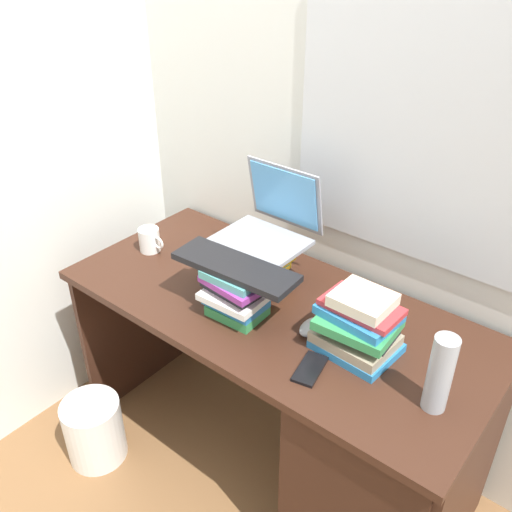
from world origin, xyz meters
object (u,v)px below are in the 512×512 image
at_px(desk, 359,436).
at_px(water_bottle, 440,374).
at_px(keyboard, 235,267).
at_px(mug, 150,240).
at_px(computer_mouse, 311,327).
at_px(book_stack_keyboard_riser, 236,292).
at_px(wastebasket, 94,430).
at_px(laptop, 270,222).
at_px(book_stack_tall, 259,263).
at_px(cell_phone, 310,369).
at_px(book_stack_side, 358,325).

relative_size(desk, water_bottle, 6.36).
distance_m(keyboard, mug, 0.54).
relative_size(desk, computer_mouse, 14.33).
height_order(book_stack_keyboard_riser, wastebasket, book_stack_keyboard_riser).
bearing_deg(laptop, desk, -17.55).
xyz_separation_m(desk, book_stack_tall, (-0.51, 0.10, 0.43)).
bearing_deg(desk, computer_mouse, -177.82).
bearing_deg(keyboard, water_bottle, -1.92).
relative_size(computer_mouse, wastebasket, 0.38).
xyz_separation_m(mug, water_bottle, (1.20, -0.07, 0.07)).
xyz_separation_m(desk, keyboard, (-0.46, -0.08, 0.52)).
xyz_separation_m(book_stack_tall, keyboard, (0.05, -0.18, 0.10)).
xyz_separation_m(desk, computer_mouse, (-0.21, -0.01, 0.36)).
distance_m(book_stack_keyboard_riser, mug, 0.53).
bearing_deg(mug, book_stack_tall, 11.32).
relative_size(book_stack_keyboard_riser, cell_phone, 1.64).
bearing_deg(keyboard, book_stack_keyboard_riser, -52.73).
height_order(book_stack_side, computer_mouse, book_stack_side).
bearing_deg(cell_phone, keyboard, 155.69).
relative_size(book_stack_side, wastebasket, 0.90).
bearing_deg(computer_mouse, laptop, 150.74).
xyz_separation_m(book_stack_side, mug, (-0.92, 0.00, -0.04)).
xyz_separation_m(book_stack_tall, wastebasket, (-0.42, -0.51, -0.70)).
height_order(book_stack_keyboard_riser, mug, book_stack_keyboard_riser).
bearing_deg(book_stack_tall, keyboard, -74.06).
xyz_separation_m(book_stack_tall, cell_phone, (0.40, -0.26, -0.08)).
distance_m(keyboard, water_bottle, 0.69).
bearing_deg(cell_phone, laptop, 129.23).
bearing_deg(book_stack_tall, computer_mouse, -19.85).
height_order(laptop, mug, laptop).
xyz_separation_m(book_stack_tall, computer_mouse, (0.30, -0.11, -0.06)).
height_order(laptop, wastebasket, laptop).
bearing_deg(desk, mug, 179.53).
bearing_deg(wastebasket, cell_phone, 17.35).
relative_size(computer_mouse, water_bottle, 0.44).
distance_m(book_stack_tall, laptop, 0.15).
distance_m(desk, cell_phone, 0.40).
relative_size(computer_mouse, mug, 0.88).
xyz_separation_m(desk, book_stack_side, (-0.05, 0.01, 0.44)).
height_order(book_stack_tall, book_stack_keyboard_riser, book_stack_keyboard_riser).
relative_size(keyboard, wastebasket, 1.52).
xyz_separation_m(book_stack_tall, water_bottle, (0.73, -0.16, 0.04)).
distance_m(computer_mouse, cell_phone, 0.18).
xyz_separation_m(keyboard, water_bottle, (0.68, 0.02, -0.06)).
bearing_deg(water_bottle, book_stack_tall, 167.41).
bearing_deg(water_bottle, keyboard, -178.42).
height_order(desk, keyboard, keyboard).
xyz_separation_m(desk, book_stack_keyboard_riser, (-0.45, -0.09, 0.43)).
distance_m(book_stack_tall, mug, 0.48).
relative_size(desk, keyboard, 3.55).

